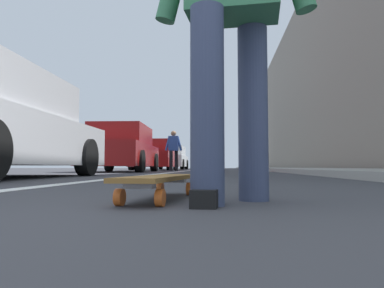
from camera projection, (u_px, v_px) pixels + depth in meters
name	position (u px, v px, depth m)	size (l,w,h in m)	color
ground_plane	(212.00, 172.00, 10.69)	(80.00, 80.00, 0.00)	#38383D
lane_stripe_white	(198.00, 170.00, 20.73)	(52.00, 0.16, 0.01)	silver
sidewalk_curb	(287.00, 169.00, 18.35)	(52.00, 3.20, 0.11)	#9E9B93
building_facade	(315.00, 78.00, 22.46)	(40.00, 1.20, 11.33)	gray
skateboard	(160.00, 180.00, 1.74)	(0.86, 0.28, 0.11)	orange
parked_car_mid	(123.00, 150.00, 11.72)	(4.44, 2.00, 1.48)	maroon
parked_car_far	(155.00, 156.00, 17.76)	(4.13, 2.02, 1.46)	maroon
parked_car_end	(171.00, 158.00, 23.41)	(4.49, 2.03, 1.48)	silver
traffic_light	(196.00, 126.00, 25.11)	(0.33, 0.28, 4.39)	#2D2D2D
pedestrian_distant	(174.00, 148.00, 14.90)	(0.46, 0.72, 1.65)	black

